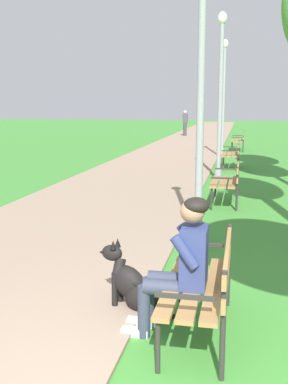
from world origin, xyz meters
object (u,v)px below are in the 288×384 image
(park_bench_near, at_px, (205,280))
(lamp_post_mid, at_px, (220,95))
(park_bench_furthest, at_px, (239,139))
(lamp_post_near, at_px, (201,97))
(pedestrian_distant, at_px, (185,123))
(pedestrian_further_distant, at_px, (202,120))
(person_seated_on_near_bench, at_px, (181,261))
(dog_black, at_px, (133,285))
(lamp_post_far, at_px, (224,98))
(park_bench_far, at_px, (233,153))
(park_bench_mid, at_px, (229,179))

(park_bench_near, distance_m, lamp_post_mid, 9.27)
(park_bench_near, distance_m, park_bench_furthest, 17.64)
(lamp_post_near, xyz_separation_m, pedestrian_distant, (-3.02, 23.92, -1.28))
(pedestrian_further_distant, bearing_deg, pedestrian_distant, -96.26)
(person_seated_on_near_bench, height_order, pedestrian_distant, pedestrian_distant)
(lamp_post_mid, bearing_deg, park_bench_furthest, 86.83)
(dog_black, relative_size, lamp_post_far, 0.19)
(park_bench_far, relative_size, person_seated_on_near_bench, 1.20)
(park_bench_far, bearing_deg, pedestrian_distant, 102.25)
(person_seated_on_near_bench, height_order, lamp_post_far, lamp_post_far)
(lamp_post_near, bearing_deg, person_seated_on_near_bench, -87.72)
(park_bench_near, xyz_separation_m, park_bench_far, (-0.01, 11.51, 0.00))
(park_bench_far, bearing_deg, pedestrian_further_distant, 97.37)
(park_bench_mid, relative_size, park_bench_far, 1.00)
(park_bench_mid, relative_size, dog_black, 1.83)
(park_bench_near, relative_size, dog_black, 1.83)
(lamp_post_mid, relative_size, lamp_post_far, 1.00)
(park_bench_furthest, bearing_deg, park_bench_near, -90.44)
(dog_black, relative_size, pedestrian_distant, 0.50)
(park_bench_near, bearing_deg, pedestrian_further_distant, 94.80)
(lamp_post_near, height_order, pedestrian_distant, lamp_post_near)
(person_seated_on_near_bench, xyz_separation_m, lamp_post_mid, (-0.13, 9.14, 1.58))
(park_bench_mid, distance_m, pedestrian_distant, 21.24)
(lamp_post_near, bearing_deg, park_bench_mid, 83.21)
(park_bench_far, distance_m, pedestrian_further_distant, 21.16)
(park_bench_mid, height_order, dog_black, park_bench_mid)
(park_bench_mid, xyz_separation_m, park_bench_far, (-0.04, 5.62, 0.00))
(lamp_post_far, bearing_deg, park_bench_furthest, 79.57)
(lamp_post_mid, height_order, lamp_post_far, lamp_post_mid)
(park_bench_mid, height_order, pedestrian_further_distant, pedestrian_further_distant)
(lamp_post_mid, height_order, pedestrian_distant, lamp_post_mid)
(park_bench_near, distance_m, park_bench_far, 11.51)
(park_bench_far, bearing_deg, park_bench_near, -89.93)
(lamp_post_mid, xyz_separation_m, pedestrian_distant, (-3.01, 17.76, -1.42))
(park_bench_mid, height_order, person_seated_on_near_bench, person_seated_on_near_bench)
(park_bench_far, relative_size, pedestrian_distant, 0.91)
(park_bench_furthest, height_order, lamp_post_near, lamp_post_near)
(person_seated_on_near_bench, xyz_separation_m, dog_black, (-0.53, 0.42, -0.42))
(park_bench_furthest, relative_size, dog_black, 1.83)
(park_bench_near, xyz_separation_m, lamp_post_mid, (-0.34, 9.10, 1.75))
(lamp_post_mid, relative_size, pedestrian_distant, 2.65)
(park_bench_furthest, distance_m, dog_black, 17.28)
(person_seated_on_near_bench, bearing_deg, park_bench_mid, 87.74)
(park_bench_far, bearing_deg, lamp_post_near, -92.08)
(pedestrian_further_distant, bearing_deg, lamp_post_far, -82.87)
(lamp_post_far, bearing_deg, pedestrian_distant, 103.01)
(dog_black, height_order, lamp_post_mid, lamp_post_mid)
(lamp_post_mid, height_order, pedestrian_further_distant, lamp_post_mid)
(person_seated_on_near_bench, bearing_deg, pedestrian_distant, 96.65)
(lamp_post_far, bearing_deg, dog_black, -91.11)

